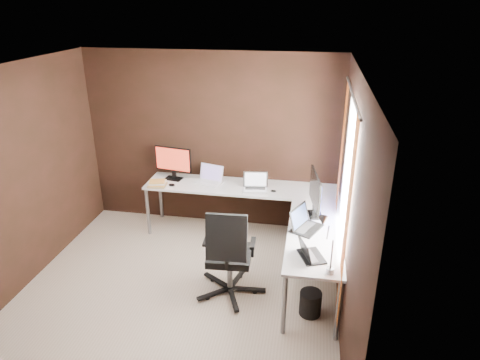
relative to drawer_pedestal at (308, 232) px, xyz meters
name	(u,v)px	position (x,y,z in m)	size (l,w,h in m)	color
room	(204,192)	(-1.09, -1.08, 0.98)	(3.60, 3.60, 2.50)	#BAA690
desk	(263,206)	(-0.59, -0.11, 0.38)	(2.65, 2.25, 0.73)	white
drawer_pedestal	(308,232)	(0.00, 0.00, 0.00)	(0.42, 0.50, 0.60)	white
monitor_left	(173,161)	(-1.94, 0.44, 0.70)	(0.54, 0.19, 0.47)	black
monitor_right	(315,193)	(0.05, -0.35, 0.73)	(0.19, 0.64, 0.53)	black
laptop_white	(210,179)	(-1.41, 0.41, 0.48)	(0.41, 0.34, 0.24)	white
laptop_silver	(255,186)	(-0.75, 0.29, 0.48)	(0.36, 0.27, 0.22)	silver
laptop_black_big	(304,224)	(-0.06, -0.68, 0.48)	(0.40, 0.45, 0.25)	black
laptop_black_small	(309,253)	(0.02, -1.27, 0.48)	(0.32, 0.37, 0.21)	black
book_stack	(157,184)	(-2.09, 0.15, 0.47)	(0.26, 0.22, 0.08)	#A28757
mouse_left	(172,185)	(-1.89, 0.18, 0.45)	(0.09, 0.06, 0.04)	black
mouse_corner	(273,191)	(-0.49, 0.23, 0.44)	(0.07, 0.05, 0.03)	black
desk_lamp	(326,237)	(0.16, -1.44, 0.78)	(0.19, 0.21, 0.55)	slate
office_chair	(229,270)	(-0.84, -1.04, 0.02)	(0.62, 0.62, 1.10)	black
wastebasket	(310,303)	(0.07, -1.22, -0.17)	(0.23, 0.23, 0.27)	black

